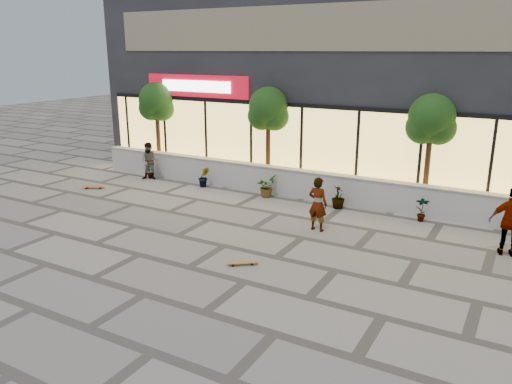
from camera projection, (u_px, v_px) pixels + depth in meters
The scene contains 16 objects.
ground at pixel (245, 282), 11.73m from camera, with size 80.00×80.00×0.00m, color #9C9487.
planter_wall at pixel (347, 190), 17.44m from camera, with size 22.00×0.42×1.04m.
retail_building at pixel (395, 74), 21.01m from camera, with size 24.00×9.17×8.50m.
shrub_a at pixel (150, 169), 21.03m from camera, with size 0.43×0.29×0.81m, color #1B3D13.
shrub_b at pixel (204, 177), 19.71m from camera, with size 0.45×0.36×0.81m, color #1B3D13.
shrub_c at pixel (266, 186), 18.39m from camera, with size 0.73×0.63×0.81m, color #1B3D13.
shrub_d at pixel (338, 197), 17.06m from camera, with size 0.45×0.45×0.81m, color #1B3D13.
shrub_e at pixel (422, 209), 15.74m from camera, with size 0.43×0.29×0.81m, color #1B3D13.
tree_west at pixel (156, 104), 21.60m from camera, with size 1.60×1.50×3.92m.
tree_midwest at pixel (268, 111), 19.00m from camera, with size 1.60×1.50×3.92m.
tree_mideast at pixel (431, 122), 16.17m from camera, with size 1.60×1.50×3.92m.
skater_center at pixel (318, 204), 14.85m from camera, with size 0.60×0.40×1.65m, color white.
skater_left at pixel (150, 161), 20.72m from camera, with size 0.76×0.59×1.56m, color tan.
skater_right_near at pixel (512, 222), 13.01m from camera, with size 1.09×0.46×1.86m, color white.
skateboard_center at pixel (242, 262), 12.62m from camera, with size 0.75×0.63×0.09m.
skateboard_left at pixel (93, 187), 19.53m from camera, with size 0.86×0.60×0.10m.
Camera 1 is at (5.49, -9.18, 5.27)m, focal length 35.00 mm.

